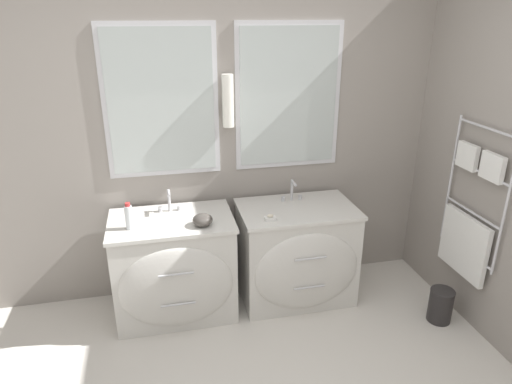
{
  "coord_description": "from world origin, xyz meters",
  "views": [
    {
      "loc": [
        -0.5,
        -1.52,
        2.17
      ],
      "look_at": [
        0.13,
        1.28,
        1.03
      ],
      "focal_mm": 32.0,
      "sensor_mm": 36.0,
      "label": 1
    }
  ],
  "objects_px": {
    "vanity_left": "(175,268)",
    "toiletry_bottle": "(129,217)",
    "amenity_bowl": "(203,220)",
    "waste_bin": "(441,305)",
    "vanity_right": "(297,254)"
  },
  "relations": [
    {
      "from": "toiletry_bottle",
      "to": "vanity_right",
      "type": "bearing_deg",
      "value": 2.68
    },
    {
      "from": "vanity_right",
      "to": "waste_bin",
      "type": "height_order",
      "value": "vanity_right"
    },
    {
      "from": "vanity_right",
      "to": "amenity_bowl",
      "type": "relative_size",
      "value": 6.33
    },
    {
      "from": "toiletry_bottle",
      "to": "vanity_left",
      "type": "bearing_deg",
      "value": 11.59
    },
    {
      "from": "toiletry_bottle",
      "to": "amenity_bowl",
      "type": "bearing_deg",
      "value": -6.64
    },
    {
      "from": "amenity_bowl",
      "to": "waste_bin",
      "type": "xyz_separation_m",
      "value": [
        1.7,
        -0.41,
        -0.68
      ]
    },
    {
      "from": "vanity_left",
      "to": "waste_bin",
      "type": "height_order",
      "value": "vanity_left"
    },
    {
      "from": "vanity_right",
      "to": "waste_bin",
      "type": "xyz_separation_m",
      "value": [
        0.96,
        -0.53,
        -0.26
      ]
    },
    {
      "from": "vanity_right",
      "to": "toiletry_bottle",
      "type": "distance_m",
      "value": 1.32
    },
    {
      "from": "toiletry_bottle",
      "to": "amenity_bowl",
      "type": "distance_m",
      "value": 0.5
    },
    {
      "from": "vanity_left",
      "to": "toiletry_bottle",
      "type": "relative_size",
      "value": 4.61
    },
    {
      "from": "amenity_bowl",
      "to": "vanity_right",
      "type": "bearing_deg",
      "value": 8.87
    },
    {
      "from": "toiletry_bottle",
      "to": "waste_bin",
      "type": "relative_size",
      "value": 0.74
    },
    {
      "from": "vanity_right",
      "to": "toiletry_bottle",
      "type": "bearing_deg",
      "value": -177.32
    },
    {
      "from": "vanity_left",
      "to": "amenity_bowl",
      "type": "relative_size",
      "value": 6.33
    }
  ]
}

